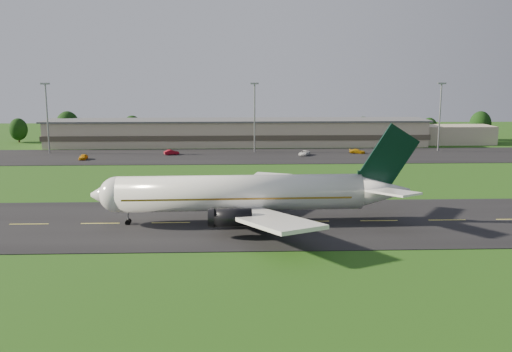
{
  "coord_description": "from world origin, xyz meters",
  "views": [
    {
      "loc": [
        -0.9,
        -87.09,
        23.43
      ],
      "look_at": [
        2.7,
        8.0,
        6.0
      ],
      "focal_mm": 40.0,
      "sensor_mm": 36.0,
      "label": 1
    }
  ],
  "objects_px": {
    "service_vehicle_b": "(172,152)",
    "service_vehicle_c": "(304,153)",
    "light_mast_west": "(47,109)",
    "service_vehicle_a": "(83,157)",
    "airliner": "(246,194)",
    "light_mast_east": "(440,109)",
    "service_vehicle_d": "(357,151)",
    "light_mast_centre": "(255,109)",
    "terminal": "(257,133)"
  },
  "relations": [
    {
      "from": "light_mast_centre",
      "to": "service_vehicle_b",
      "type": "bearing_deg",
      "value": -167.88
    },
    {
      "from": "airliner",
      "to": "light_mast_east",
      "type": "bearing_deg",
      "value": 51.93
    },
    {
      "from": "service_vehicle_a",
      "to": "service_vehicle_c",
      "type": "bearing_deg",
      "value": 6.19
    },
    {
      "from": "airliner",
      "to": "service_vehicle_c",
      "type": "distance_m",
      "value": 74.59
    },
    {
      "from": "service_vehicle_b",
      "to": "service_vehicle_a",
      "type": "bearing_deg",
      "value": 89.34
    },
    {
      "from": "terminal",
      "to": "service_vehicle_c",
      "type": "bearing_deg",
      "value": -62.52
    },
    {
      "from": "airliner",
      "to": "light_mast_east",
      "type": "xyz_separation_m",
      "value": [
        59.2,
        79.98,
        8.08
      ]
    },
    {
      "from": "airliner",
      "to": "service_vehicle_a",
      "type": "bearing_deg",
      "value": 121.02
    },
    {
      "from": "light_mast_centre",
      "to": "service_vehicle_a",
      "type": "relative_size",
      "value": 4.79
    },
    {
      "from": "light_mast_west",
      "to": "service_vehicle_c",
      "type": "distance_m",
      "value": 75.19
    },
    {
      "from": "light_mast_west",
      "to": "service_vehicle_c",
      "type": "height_order",
      "value": "light_mast_west"
    },
    {
      "from": "service_vehicle_c",
      "to": "light_mast_east",
      "type": "bearing_deg",
      "value": 36.35
    },
    {
      "from": "service_vehicle_a",
      "to": "service_vehicle_c",
      "type": "xyz_separation_m",
      "value": [
        60.59,
        5.66,
        -0.06
      ]
    },
    {
      "from": "light_mast_east",
      "to": "service_vehicle_a",
      "type": "relative_size",
      "value": 4.79
    },
    {
      "from": "service_vehicle_a",
      "to": "light_mast_centre",
      "type": "bearing_deg",
      "value": 16.81
    },
    {
      "from": "light_mast_east",
      "to": "service_vehicle_d",
      "type": "bearing_deg",
      "value": -169.75
    },
    {
      "from": "terminal",
      "to": "light_mast_centre",
      "type": "xyz_separation_m",
      "value": [
        -1.4,
        -16.18,
        8.75
      ]
    },
    {
      "from": "light_mast_east",
      "to": "service_vehicle_c",
      "type": "xyz_separation_m",
      "value": [
        -41.17,
        -7.71,
        -11.98
      ]
    },
    {
      "from": "light_mast_east",
      "to": "service_vehicle_b",
      "type": "distance_m",
      "value": 79.99
    },
    {
      "from": "light_mast_centre",
      "to": "service_vehicle_b",
      "type": "distance_m",
      "value": 27.23
    },
    {
      "from": "light_mast_centre",
      "to": "light_mast_east",
      "type": "height_order",
      "value": "same"
    },
    {
      "from": "light_mast_east",
      "to": "light_mast_west",
      "type": "bearing_deg",
      "value": 180.0
    },
    {
      "from": "airliner",
      "to": "light_mast_centre",
      "type": "distance_m",
      "value": 80.49
    },
    {
      "from": "light_mast_west",
      "to": "service_vehicle_b",
      "type": "distance_m",
      "value": 38.34
    },
    {
      "from": "light_mast_centre",
      "to": "service_vehicle_a",
      "type": "distance_m",
      "value": 50.07
    },
    {
      "from": "terminal",
      "to": "service_vehicle_c",
      "type": "distance_m",
      "value": 27.12
    },
    {
      "from": "light_mast_west",
      "to": "service_vehicle_d",
      "type": "xyz_separation_m",
      "value": [
        89.66,
        -4.58,
        -11.98
      ]
    },
    {
      "from": "light_mast_west",
      "to": "light_mast_east",
      "type": "xyz_separation_m",
      "value": [
        115.0,
        0.0,
        0.0
      ]
    },
    {
      "from": "airliner",
      "to": "terminal",
      "type": "relative_size",
      "value": 0.35
    },
    {
      "from": "service_vehicle_a",
      "to": "service_vehicle_c",
      "type": "distance_m",
      "value": 60.85
    },
    {
      "from": "light_mast_east",
      "to": "service_vehicle_c",
      "type": "distance_m",
      "value": 43.57
    },
    {
      "from": "light_mast_east",
      "to": "service_vehicle_c",
      "type": "bearing_deg",
      "value": -169.4
    },
    {
      "from": "airliner",
      "to": "light_mast_east",
      "type": "height_order",
      "value": "light_mast_east"
    },
    {
      "from": "service_vehicle_b",
      "to": "service_vehicle_d",
      "type": "xyz_separation_m",
      "value": [
        53.59,
        0.56,
        -0.05
      ]
    },
    {
      "from": "service_vehicle_b",
      "to": "service_vehicle_c",
      "type": "bearing_deg",
      "value": -114.37
    },
    {
      "from": "light_mast_east",
      "to": "service_vehicle_d",
      "type": "height_order",
      "value": "light_mast_east"
    },
    {
      "from": "light_mast_centre",
      "to": "light_mast_west",
      "type": "bearing_deg",
      "value": 180.0
    },
    {
      "from": "light_mast_west",
      "to": "service_vehicle_a",
      "type": "distance_m",
      "value": 22.27
    },
    {
      "from": "airliner",
      "to": "service_vehicle_b",
      "type": "height_order",
      "value": "airliner"
    },
    {
      "from": "service_vehicle_a",
      "to": "airliner",
      "type": "bearing_deg",
      "value": -56.56
    },
    {
      "from": "light_mast_west",
      "to": "service_vehicle_a",
      "type": "relative_size",
      "value": 4.79
    },
    {
      "from": "light_mast_east",
      "to": "service_vehicle_c",
      "type": "relative_size",
      "value": 4.29
    },
    {
      "from": "service_vehicle_c",
      "to": "service_vehicle_d",
      "type": "relative_size",
      "value": 1.05
    },
    {
      "from": "light_mast_east",
      "to": "airliner",
      "type": "bearing_deg",
      "value": -126.51
    },
    {
      "from": "service_vehicle_a",
      "to": "service_vehicle_d",
      "type": "distance_m",
      "value": 76.93
    },
    {
      "from": "airliner",
      "to": "service_vehicle_c",
      "type": "bearing_deg",
      "value": 74.44
    },
    {
      "from": "airliner",
      "to": "service_vehicle_d",
      "type": "height_order",
      "value": "airliner"
    },
    {
      "from": "service_vehicle_d",
      "to": "light_mast_east",
      "type": "bearing_deg",
      "value": -62.02
    },
    {
      "from": "light_mast_west",
      "to": "service_vehicle_a",
      "type": "xyz_separation_m",
      "value": [
        13.24,
        -13.37,
        -11.91
      ]
    },
    {
      "from": "light_mast_centre",
      "to": "service_vehicle_d",
      "type": "bearing_deg",
      "value": -8.78
    }
  ]
}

